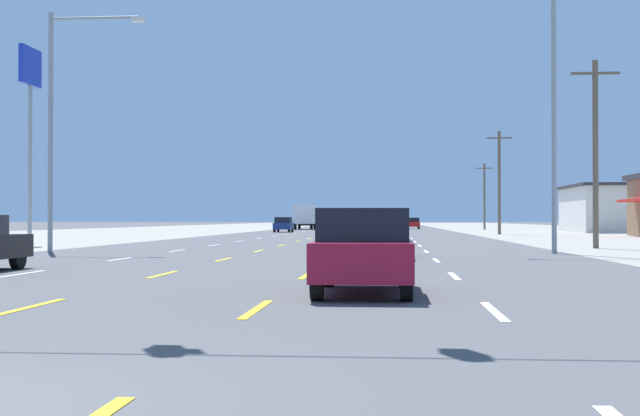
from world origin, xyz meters
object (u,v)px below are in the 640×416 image
hatchback_far_left_midfar (283,225)px  pole_sign_left_row_1 (30,93)px  streetlight_right_row_0 (544,98)px  suv_inner_left_distant_a (338,221)px  box_truck_far_left_farther (305,215)px  streetlight_left_row_0 (60,114)px  sedan_inner_right_mid (382,236)px  hatchback_far_right_farthest (413,223)px  sedan_inner_left_far (328,224)px  hatchback_inner_right_nearest (364,250)px

hatchback_far_left_midfar → pole_sign_left_row_1: pole_sign_left_row_1 is taller
pole_sign_left_row_1 → streetlight_right_row_0: 26.51m
suv_inner_left_distant_a → pole_sign_left_row_1: (-11.61, -73.84, 6.95)m
box_truck_far_left_farther → streetlight_left_row_0: bearing=-92.0°
sedan_inner_right_mid → hatchback_far_right_farthest: bearing=87.6°
sedan_inner_right_mid → sedan_inner_left_far: same height
streetlight_right_row_0 → sedan_inner_left_far: bearing=102.0°
hatchback_inner_right_nearest → box_truck_far_left_farther: box_truck_far_left_farther is taller
sedan_inner_right_mid → suv_inner_left_distant_a: (-6.92, 86.88, 0.27)m
box_truck_far_left_farther → streetlight_right_row_0: (16.87, -74.03, 4.25)m
box_truck_far_left_farther → hatchback_far_right_farthest: box_truck_far_left_farther is taller
suv_inner_left_distant_a → hatchback_far_left_midfar: bearing=-96.6°
hatchback_far_left_midfar → box_truck_far_left_farther: size_ratio=0.54×
hatchback_far_right_farthest → suv_inner_left_distant_a: 10.50m
suv_inner_left_distant_a → streetlight_right_row_0: 84.15m
hatchback_inner_right_nearest → streetlight_left_row_0: 22.84m
hatchback_far_right_farthest → streetlight_right_row_0: streetlight_right_row_0 is taller
hatchback_far_right_farthest → streetlight_left_row_0: 83.69m
hatchback_inner_right_nearest → pole_sign_left_row_1: size_ratio=0.38×
hatchback_inner_right_nearest → hatchback_far_right_farthest: same height
hatchback_inner_right_nearest → hatchback_far_left_midfar: (-10.34, 69.84, 0.00)m
suv_inner_left_distant_a → streetlight_right_row_0: size_ratio=0.46×
suv_inner_left_distant_a → streetlight_right_row_0: (13.21, -82.95, 5.06)m
box_truck_far_left_farther → pole_sign_left_row_1: pole_sign_left_row_1 is taller
hatchback_inner_right_nearest → sedan_inner_right_mid: hatchback_inner_right_nearest is taller
sedan_inner_left_far → streetlight_left_row_0: bearing=-96.0°
streetlight_right_row_0 → suv_inner_left_distant_a: bearing=99.0°
hatchback_inner_right_nearest → hatchback_far_right_farthest: 100.03m
box_truck_far_left_farther → suv_inner_left_distant_a: box_truck_far_left_farther is taller
sedan_inner_right_mid → box_truck_far_left_farther: (-10.58, 77.95, 1.08)m
sedan_inner_right_mid → box_truck_far_left_farther: box_truck_far_left_farther is taller
hatchback_inner_right_nearest → sedan_inner_left_far: 79.77m
hatchback_far_left_midfar → hatchback_far_right_farthest: same height
hatchback_far_left_midfar → streetlight_right_row_0: (16.83, -51.73, 5.30)m
sedan_inner_left_far → pole_sign_left_row_1: bearing=-102.7°
hatchback_far_left_midfar → box_truck_far_left_farther: bearing=90.1°
pole_sign_left_row_1 → streetlight_left_row_0: 10.79m
streetlight_left_row_0 → hatchback_far_left_midfar: bearing=87.0°
hatchback_inner_right_nearest → hatchback_far_left_midfar: 70.60m
hatchback_far_left_midfar → box_truck_far_left_farther: 22.32m
hatchback_inner_right_nearest → suv_inner_left_distant_a: 101.29m
hatchback_far_left_midfar → streetlight_left_row_0: streetlight_left_row_0 is taller
hatchback_inner_right_nearest → streetlight_right_row_0: bearing=70.3°
sedan_inner_left_far → suv_inner_left_distant_a: suv_inner_left_distant_a is taller
streetlight_left_row_0 → sedan_inner_left_far: bearing=84.0°
sedan_inner_right_mid → box_truck_far_left_farther: size_ratio=0.62×
sedan_inner_right_mid → hatchback_far_left_midfar: (-10.54, 55.65, 0.03)m
hatchback_inner_right_nearest → streetlight_right_row_0: (6.49, 18.11, 5.30)m
box_truck_far_left_farther → hatchback_inner_right_nearest: bearing=-83.6°
sedan_inner_right_mid → hatchback_far_right_farthest: size_ratio=1.15×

